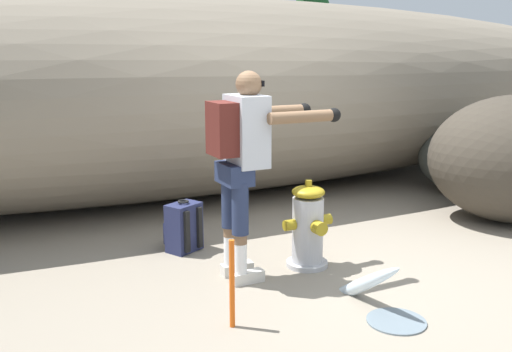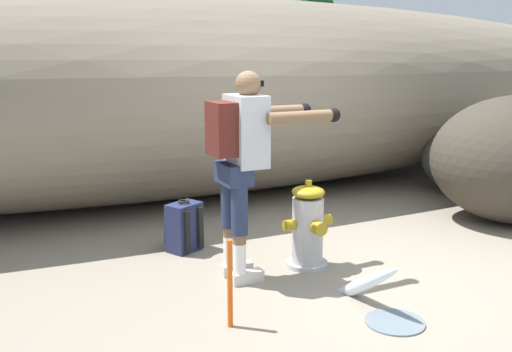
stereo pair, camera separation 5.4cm
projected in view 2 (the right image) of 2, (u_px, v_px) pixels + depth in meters
The scene contains 9 objects.
ground_plane at pixel (348, 278), 4.66m from camera, with size 56.00×56.00×0.04m, color gray.
dirt_embankment at pixel (205, 97), 7.20m from camera, with size 16.74×3.20×2.41m, color #756B5B.
fire_hydrant at pixel (308, 228), 4.80m from camera, with size 0.44×0.40×0.74m.
hydrant_water_jet at pixel (358, 293), 4.22m from camera, with size 0.40×1.20×0.74m.
utility_worker at pixel (244, 150), 4.41m from camera, with size 0.98×0.55×1.63m.
spare_backpack at pixel (184, 227), 5.21m from camera, with size 0.36×0.36×0.47m.
boulder_mid at pixel (471, 158), 7.24m from camera, with size 1.24×1.16×0.91m, color #3A3D38.
pine_tree_right at pixel (190, 2), 11.49m from camera, with size 1.96×1.96×4.98m.
survey_stake at pixel (230, 284), 3.75m from camera, with size 0.04×0.04×0.60m, color #E55914.
Camera 2 is at (-2.57, -3.61, 1.80)m, focal length 40.51 mm.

